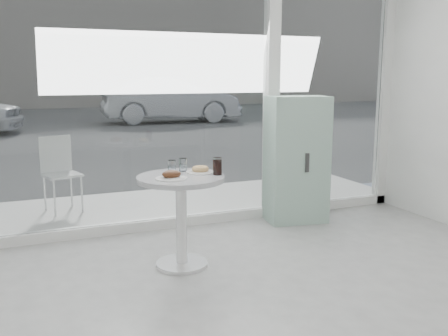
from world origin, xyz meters
name	(u,v)px	position (x,y,z in m)	size (l,w,h in m)	color
storefront	(200,62)	(0.07, 3.00, 1.71)	(5.00, 0.14, 3.00)	white
main_table	(181,202)	(-0.50, 1.90, 0.55)	(0.72, 0.72, 0.77)	white
patio_deck	(174,204)	(0.00, 3.80, 0.03)	(5.60, 1.60, 0.05)	beige
street	(72,122)	(0.00, 16.00, 0.00)	(40.00, 24.00, 0.00)	#343434
far_building	(48,26)	(0.00, 25.00, 4.00)	(40.00, 2.00, 8.00)	gray
mint_cabinet	(296,159)	(1.07, 2.71, 0.68)	(0.69, 0.51, 1.36)	#84A898
patio_chair	(60,169)	(-1.30, 3.95, 0.53)	(0.45, 0.45, 0.85)	white
car_silver	(170,100)	(3.16, 14.65, 0.76)	(1.61, 4.62, 1.52)	#96989D
plate_fritter	(172,176)	(-0.60, 1.81, 0.80)	(0.25, 0.25, 0.07)	white
plate_donut	(200,170)	(-0.30, 1.97, 0.79)	(0.24, 0.24, 0.06)	white
water_tumbler_a	(172,168)	(-0.53, 2.04, 0.82)	(0.07, 0.07, 0.11)	white
water_tumbler_b	(183,166)	(-0.42, 2.10, 0.82)	(0.07, 0.07, 0.11)	white
cola_glass	(217,167)	(-0.20, 1.84, 0.84)	(0.07, 0.07, 0.14)	white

